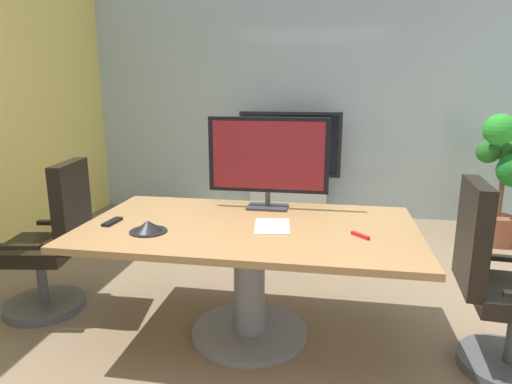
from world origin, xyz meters
TOP-DOWN VIEW (x-y plane):
  - ground_plane at (0.00, 0.00)m, footprint 7.30×7.30m
  - wall_back_glass_partition at (0.00, 3.15)m, footprint 5.35×0.10m
  - conference_table at (-0.10, 0.18)m, footprint 2.05×1.16m
  - office_chair_left at (-1.54, 0.27)m, footprint 0.63×0.61m
  - office_chair_right at (1.35, 0.07)m, footprint 0.61×0.59m
  - tv_monitor at (-0.04, 0.60)m, footprint 0.84×0.18m
  - wall_display_unit at (-0.10, 2.80)m, footprint 1.20×0.36m
  - potted_plant at (2.12, 2.30)m, footprint 0.62×0.60m
  - conference_phone at (-0.66, -0.06)m, footprint 0.22×0.22m
  - remote_control at (-0.95, 0.07)m, footprint 0.06×0.17m
  - whiteboard_marker at (0.57, 0.06)m, footprint 0.10×0.11m
  - paper_notepad at (0.05, 0.16)m, footprint 0.25×0.32m

SIDE VIEW (x-z plane):
  - ground_plane at x=0.00m, z-range 0.00..0.00m
  - wall_display_unit at x=-0.10m, z-range -0.21..1.10m
  - office_chair_left at x=-1.54m, z-range -0.09..1.00m
  - office_chair_right at x=1.35m, z-range -0.09..1.00m
  - conference_table at x=-0.10m, z-range 0.19..0.94m
  - paper_notepad at x=0.05m, z-range 0.75..0.76m
  - remote_control at x=-0.95m, z-range 0.75..0.77m
  - whiteboard_marker at x=0.57m, z-range 0.75..0.77m
  - conference_phone at x=-0.66m, z-range 0.75..0.82m
  - potted_plant at x=2.12m, z-range 0.12..1.46m
  - tv_monitor at x=-0.04m, z-range 0.79..1.43m
  - wall_back_glass_partition at x=0.00m, z-range 0.00..2.96m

